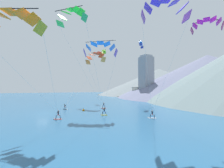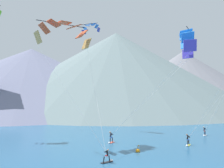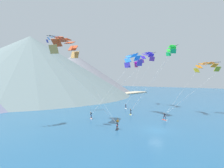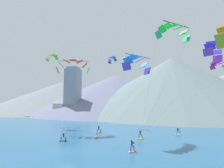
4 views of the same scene
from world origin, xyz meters
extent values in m
cube|color=yellow|center=(9.33, 12.15, 0.04)|extent=(1.31, 1.35, 0.07)
cylinder|color=black|center=(9.60, 12.43, 0.44)|extent=(0.26, 0.27, 0.75)
cylinder|color=black|center=(9.05, 11.86, 0.44)|extent=(0.26, 0.27, 0.75)
cube|color=blue|center=(9.33, 12.15, 0.85)|extent=(0.39, 0.39, 0.12)
cylinder|color=black|center=(9.27, 12.19, 1.19)|extent=(0.42, 0.42, 0.64)
cylinder|color=black|center=(9.43, 12.21, 1.37)|extent=(0.45, 0.43, 0.41)
cylinder|color=black|center=(9.26, 12.04, 1.37)|extent=(0.45, 0.43, 0.41)
cylinder|color=black|center=(9.48, 12.00, 1.34)|extent=(0.38, 0.40, 0.03)
sphere|color=#9E7051|center=(9.20, 12.27, 1.60)|extent=(0.23, 0.23, 0.23)
cone|color=white|center=(8.73, 11.51, 0.10)|extent=(0.47, 0.47, 0.36)
cube|color=black|center=(-4.41, 6.15, 0.04)|extent=(1.48, 1.05, 0.07)
cylinder|color=black|center=(-4.77, 5.97, 0.40)|extent=(0.25, 0.20, 0.67)
cylinder|color=black|center=(-4.06, 6.33, 0.40)|extent=(0.25, 0.20, 0.67)
cube|color=red|center=(-4.41, 6.15, 0.77)|extent=(0.32, 0.35, 0.12)
cylinder|color=black|center=(-4.37, 6.06, 1.08)|extent=(0.36, 0.45, 0.57)
cylinder|color=black|center=(-4.51, 6.10, 1.24)|extent=(0.29, 0.47, 0.37)
cylinder|color=black|center=(-4.32, 6.20, 1.24)|extent=(0.29, 0.47, 0.37)
cylinder|color=black|center=(-4.50, 6.31, 1.22)|extent=(0.48, 0.27, 0.03)
sphere|color=#9E7051|center=(-4.30, 5.93, 1.43)|extent=(0.21, 0.21, 0.21)
cone|color=white|center=(-3.64, 6.55, 0.10)|extent=(0.43, 0.46, 0.36)
cube|color=white|center=(17.01, 19.30, 0.04)|extent=(1.29, 1.37, 0.07)
cylinder|color=black|center=(17.27, 19.60, 0.42)|extent=(0.24, 0.25, 0.70)
cylinder|color=black|center=(16.74, 19.01, 0.42)|extent=(0.24, 0.25, 0.70)
cube|color=red|center=(17.01, 19.30, 0.80)|extent=(0.37, 0.36, 0.12)
cylinder|color=black|center=(16.94, 19.36, 1.12)|extent=(0.43, 0.41, 0.60)
cylinder|color=black|center=(17.10, 19.38, 1.29)|extent=(0.43, 0.40, 0.39)
cylinder|color=black|center=(16.94, 19.21, 1.29)|extent=(0.43, 0.40, 0.39)
cylinder|color=black|center=(17.15, 19.17, 1.26)|extent=(0.37, 0.41, 0.03)
sphere|color=beige|center=(16.85, 19.45, 1.50)|extent=(0.21, 0.21, 0.21)
cone|color=white|center=(16.43, 18.66, 0.10)|extent=(0.47, 0.46, 0.36)
cube|color=#E54C33|center=(-1.25, 16.89, 0.04)|extent=(1.24, 1.40, 0.07)
cylinder|color=#231E28|center=(-1.00, 17.20, 0.45)|extent=(0.26, 0.28, 0.77)
cylinder|color=#231E28|center=(-1.49, 16.58, 0.45)|extent=(0.26, 0.28, 0.77)
cube|color=blue|center=(-1.25, 16.89, 0.87)|extent=(0.41, 0.40, 0.12)
cylinder|color=#231E28|center=(-1.31, 16.95, 1.22)|extent=(0.46, 0.43, 0.66)
cylinder|color=#231E28|center=(-1.16, 16.98, 1.41)|extent=(0.49, 0.42, 0.43)
cylinder|color=#231E28|center=(-1.31, 16.79, 1.41)|extent=(0.49, 0.42, 0.43)
cylinder|color=black|center=(-1.09, 16.77, 1.38)|extent=(0.35, 0.43, 0.03)
sphere|color=tan|center=(-1.42, 17.03, 1.64)|extent=(0.24, 0.24, 0.24)
cone|color=white|center=(-1.79, 16.21, 0.10)|extent=(0.47, 0.46, 0.36)
cylinder|color=silver|center=(11.39, 6.93, 8.97)|extent=(3.86, 10.18, 15.27)
cube|color=#C69246|center=(-12.38, 15.58, 15.70)|extent=(1.32, 2.06, 1.72)
cube|color=#D1441B|center=(-11.51, 15.86, 17.14)|extent=(1.87, 2.26, 1.40)
cube|color=#D1441B|center=(-10.20, 16.34, 18.10)|extent=(2.23, 2.39, 0.87)
cube|color=#D1441B|center=(-8.65, 16.94, 18.44)|extent=(2.34, 2.42, 0.19)
cube|color=#D1441B|center=(-7.10, 17.56, 18.10)|extent=(2.27, 2.38, 0.87)
cube|color=#D1441B|center=(-5.81, 18.10, 17.14)|extent=(1.96, 2.24, 1.40)
cube|color=#C69246|center=(-4.98, 18.48, 15.70)|extent=(1.44, 2.02, 1.72)
cylinder|color=black|center=(-8.96, 17.73, 18.47)|extent=(7.54, 2.74, 0.10)
cylinder|color=silver|center=(-8.54, 10.91, 8.05)|extent=(8.13, 9.25, 13.68)
cylinder|color=silver|center=(-4.64, 12.44, 8.05)|extent=(0.32, 12.30, 13.68)
cube|color=#4F3CBC|center=(10.77, 14.37, 14.07)|extent=(1.65, 1.62, 1.64)
cube|color=#2D82E8|center=(10.17, 13.80, 15.35)|extent=(1.94, 2.03, 1.47)
cube|color=#2D82E8|center=(9.43, 12.78, 16.22)|extent=(2.15, 2.23, 1.04)
cube|color=#2D82E8|center=(8.66, 11.50, 16.52)|extent=(2.26, 2.21, 0.45)
cube|color=#2D82E8|center=(8.00, 10.16, 16.22)|extent=(2.24, 2.02, 1.04)
cube|color=#2D82E8|center=(7.56, 8.99, 15.35)|extent=(2.13, 1.63, 1.47)
cube|color=#4F3CBC|center=(7.40, 8.18, 14.07)|extent=(1.91, 1.10, 1.64)
cylinder|color=black|center=(9.33, 11.14, 16.67)|extent=(4.56, 5.48, 0.10)
cylinder|color=silver|center=(4.94, 15.61, 7.36)|extent=(12.10, 2.35, 11.98)
cylinder|color=silver|center=(3.17, 12.37, 7.36)|extent=(8.58, 8.85, 11.98)
cube|color=#2C3BA3|center=(-0.67, 30.73, 21.35)|extent=(0.87, 1.09, 0.96)
cube|color=blue|center=(-1.07, 30.93, 22.11)|extent=(1.12, 1.29, 0.89)
cube|color=blue|center=(-1.63, 31.36, 22.63)|extent=(1.30, 1.38, 0.66)
cube|color=blue|center=(-2.26, 31.95, 22.82)|extent=(1.38, 1.38, 0.30)
cube|color=blue|center=(-2.85, 32.58, 22.63)|extent=(1.38, 1.30, 0.66)
cube|color=blue|center=(-3.28, 33.14, 22.11)|extent=(1.29, 1.12, 0.89)
cube|color=#2C3BA3|center=(-3.48, 33.54, 21.35)|extent=(1.09, 0.87, 0.96)
cylinder|color=black|center=(-2.58, 31.62, 22.73)|extent=(3.28, 2.31, 0.10)
sphere|color=orange|center=(0.66, 10.02, 0.15)|extent=(0.56, 0.56, 0.56)
cylinder|color=black|center=(0.66, 10.02, 0.65)|extent=(0.04, 0.04, 0.44)
cube|color=orange|center=(0.75, 10.02, 0.83)|extent=(0.18, 0.01, 0.12)
cube|color=#BCAD8E|center=(0.00, 56.47, 0.35)|extent=(180.00, 10.00, 0.70)
cube|color=silver|center=(2.72, 60.61, 2.23)|extent=(8.89, 4.80, 4.47)
cube|color=#99958B|center=(2.72, 60.61, 4.62)|extent=(9.25, 5.00, 0.30)
cube|color=#A89E8E|center=(-21.00, 60.72, 2.61)|extent=(8.64, 5.63, 5.21)
cube|color=slate|center=(-21.00, 60.72, 5.36)|extent=(8.99, 5.85, 0.30)
cone|color=slate|center=(61.60, 104.18, 15.72)|extent=(94.32, 94.32, 31.44)
cone|color=slate|center=(20.64, 96.63, 18.81)|extent=(126.37, 126.37, 37.62)
cone|color=slate|center=(-19.59, 103.58, 14.61)|extent=(124.07, 124.07, 29.21)
camera|label=1|loc=(40.07, -2.08, 5.98)|focal=24.00mm
camera|label=2|loc=(-10.56, -21.23, 7.68)|focal=40.00mm
camera|label=3|loc=(-31.11, -15.02, 9.71)|focal=28.00mm
camera|label=4|loc=(13.61, -23.83, 6.96)|focal=28.00mm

